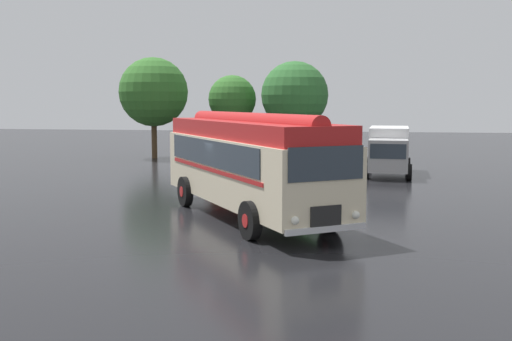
{
  "coord_description": "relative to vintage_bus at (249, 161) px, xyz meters",
  "views": [
    {
      "loc": [
        3.76,
        -19.85,
        3.81
      ],
      "look_at": [
        0.26,
        1.07,
        1.4
      ],
      "focal_mm": 42.0,
      "sensor_mm": 36.0,
      "label": 1
    }
  ],
  "objects": [
    {
      "name": "ground_plane",
      "position": [
        -0.26,
        0.44,
        -1.89
      ],
      "size": [
        120.0,
        120.0,
        0.0
      ],
      "primitive_type": "plane",
      "color": "black"
    },
    {
      "name": "vintage_bus",
      "position": [
        0.0,
        0.0,
        0.0
      ],
      "size": [
        7.61,
        9.76,
        3.49
      ],
      "color": "beige",
      "rests_on": "ground"
    },
    {
      "name": "car_near_left",
      "position": [
        -3.5,
        12.89,
        -1.05
      ],
      "size": [
        2.05,
        4.24,
        1.66
      ],
      "color": "maroon",
      "rests_on": "ground"
    },
    {
      "name": "car_mid_left",
      "position": [
        -0.6,
        13.27,
        -1.05
      ],
      "size": [
        2.35,
        4.38,
        1.66
      ],
      "color": "#144C28",
      "rests_on": "ground"
    },
    {
      "name": "car_mid_right",
      "position": [
        2.07,
        12.93,
        -1.05
      ],
      "size": [
        2.38,
        4.39,
        1.66
      ],
      "color": "#B7BABF",
      "rests_on": "ground"
    },
    {
      "name": "box_van",
      "position": [
        5.22,
        12.93,
        -0.53
      ],
      "size": [
        2.59,
        5.87,
        2.5
      ],
      "color": "silver",
      "rests_on": "ground"
    },
    {
      "name": "tree_far_left",
      "position": [
        -10.14,
        19.95,
        2.68
      ],
      "size": [
        4.69,
        4.69,
        6.88
      ],
      "color": "#4C3823",
      "rests_on": "ground"
    },
    {
      "name": "tree_left_of_centre",
      "position": [
        -4.89,
        21.03,
        2.17
      ],
      "size": [
        3.27,
        3.27,
        5.68
      ],
      "color": "#4C3823",
      "rests_on": "ground"
    },
    {
      "name": "tree_centre",
      "position": [
        -0.58,
        20.41,
        2.43
      ],
      "size": [
        4.46,
        4.46,
        6.54
      ],
      "color": "#4C3823",
      "rests_on": "ground"
    }
  ]
}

